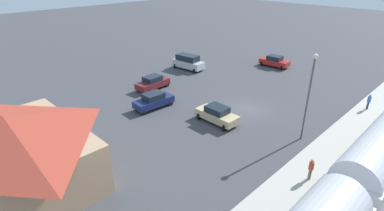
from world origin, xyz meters
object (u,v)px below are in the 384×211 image
at_px(sedan_tan, 217,114).
at_px(light_pole_near_platform, 310,88).
at_px(station_building, 13,152).
at_px(pedestrian_waiting_far, 311,168).
at_px(pedestrian_on_platform, 369,101).
at_px(suv_silver, 188,62).
at_px(sedan_navy, 154,100).
at_px(sedan_red, 274,61).
at_px(sedan_maroon, 153,83).

distance_m(sedan_tan, light_pole_near_platform, 9.14).
bearing_deg(station_building, pedestrian_waiting_far, -134.13).
relative_size(pedestrian_on_platform, light_pole_near_platform, 0.21).
xyz_separation_m(station_building, suv_silver, (10.73, -27.23, -1.73)).
height_order(suv_silver, sedan_tan, suv_silver).
distance_m(suv_silver, sedan_navy, 14.26).
relative_size(pedestrian_waiting_far, light_pole_near_platform, 0.21).
bearing_deg(sedan_tan, pedestrian_waiting_far, 167.91).
bearing_deg(sedan_navy, suv_silver, -59.90).
bearing_deg(pedestrian_on_platform, sedan_red, -24.14).
height_order(sedan_navy, light_pole_near_platform, light_pole_near_platform).
bearing_deg(suv_silver, sedan_maroon, 106.44).
bearing_deg(sedan_red, pedestrian_waiting_far, 126.08).
distance_m(pedestrian_waiting_far, light_pole_near_platform, 7.31).
bearing_deg(sedan_navy, sedan_maroon, -37.18).
relative_size(pedestrian_waiting_far, suv_silver, 0.34).
relative_size(suv_silver, sedan_navy, 1.11).
bearing_deg(sedan_navy, pedestrian_waiting_far, -179.89).
relative_size(sedan_tan, light_pole_near_platform, 0.57).
distance_m(pedestrian_on_platform, light_pole_near_platform, 11.25).
bearing_deg(sedan_maroon, sedan_tan, 174.80).
xyz_separation_m(station_building, sedan_tan, (-3.63, -17.26, -2.00)).
bearing_deg(station_building, sedan_red, -86.83).
relative_size(pedestrian_on_platform, sedan_maroon, 0.37).
relative_size(sedan_red, sedan_navy, 1.00).
xyz_separation_m(sedan_red, sedan_tan, (-5.71, 20.41, 0.00)).
relative_size(pedestrian_waiting_far, sedan_red, 0.37).
height_order(pedestrian_waiting_far, sedan_tan, pedestrian_waiting_far).
relative_size(pedestrian_on_platform, sedan_red, 0.37).
bearing_deg(sedan_navy, light_pole_near_platform, -159.90).
xyz_separation_m(sedan_navy, sedan_tan, (-7.21, -2.36, 0.00)).
bearing_deg(sedan_tan, pedestrian_on_platform, -126.53).
bearing_deg(sedan_maroon, suv_silver, -73.56).
relative_size(sedan_red, sedan_tan, 1.02).
height_order(sedan_navy, sedan_tan, same).
height_order(pedestrian_on_platform, sedan_navy, pedestrian_on_platform).
bearing_deg(pedestrian_on_platform, light_pole_near_platform, 77.16).
bearing_deg(sedan_red, sedan_maroon, 72.73).
xyz_separation_m(pedestrian_on_platform, sedan_red, (15.64, -7.01, -0.40)).
height_order(sedan_red, sedan_navy, same).
relative_size(station_building, pedestrian_waiting_far, 6.74).
bearing_deg(suv_silver, pedestrian_on_platform, -171.96).
bearing_deg(pedestrian_waiting_far, sedan_tan, -12.09).
bearing_deg(pedestrian_on_platform, station_building, 66.14).
height_order(pedestrian_on_platform, light_pole_near_platform, light_pole_near_platform).
distance_m(pedestrian_on_platform, suv_silver, 24.53).
relative_size(sedan_red, suv_silver, 0.91).
xyz_separation_m(sedan_tan, light_pole_near_platform, (-7.57, -3.05, 4.12)).
xyz_separation_m(sedan_maroon, suv_silver, (2.63, -8.90, 0.27)).
xyz_separation_m(pedestrian_on_platform, sedan_tan, (9.93, 13.40, -0.40)).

